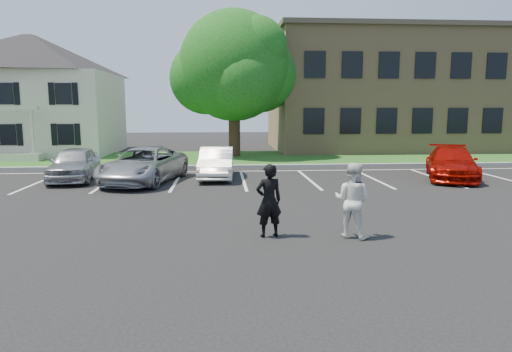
{
  "coord_description": "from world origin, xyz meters",
  "views": [
    {
      "loc": [
        -0.91,
        -10.95,
        3.07
      ],
      "look_at": [
        0.0,
        1.0,
        1.25
      ],
      "focal_mm": 32.0,
      "sensor_mm": 36.0,
      "label": 1
    }
  ],
  "objects_px": {
    "tree": "(235,69)",
    "car_red_compact": "(451,163)",
    "man_black_suit": "(269,201)",
    "car_white_sedan": "(216,163)",
    "car_silver_west": "(74,164)",
    "house": "(33,95)",
    "office_building": "(424,92)",
    "car_silver_minivan": "(144,165)",
    "man_white_shirt": "(352,200)"
  },
  "relations": [
    {
      "from": "tree",
      "to": "man_black_suit",
      "type": "xyz_separation_m",
      "value": [
        0.21,
        -17.63,
        -4.47
      ]
    },
    {
      "from": "man_black_suit",
      "to": "man_white_shirt",
      "type": "xyz_separation_m",
      "value": [
        1.95,
        -0.19,
        0.02
      ]
    },
    {
      "from": "tree",
      "to": "car_white_sedan",
      "type": "bearing_deg",
      "value": -97.53
    },
    {
      "from": "tree",
      "to": "man_black_suit",
      "type": "height_order",
      "value": "tree"
    },
    {
      "from": "house",
      "to": "man_white_shirt",
      "type": "height_order",
      "value": "house"
    },
    {
      "from": "man_black_suit",
      "to": "car_white_sedan",
      "type": "xyz_separation_m",
      "value": [
        -1.33,
        9.2,
        -0.21
      ]
    },
    {
      "from": "man_black_suit",
      "to": "car_silver_minivan",
      "type": "height_order",
      "value": "man_black_suit"
    },
    {
      "from": "car_silver_west",
      "to": "house",
      "type": "bearing_deg",
      "value": 112.44
    },
    {
      "from": "man_white_shirt",
      "to": "office_building",
      "type": "bearing_deg",
      "value": -83.78
    },
    {
      "from": "man_black_suit",
      "to": "car_silver_minivan",
      "type": "xyz_separation_m",
      "value": [
        -4.28,
        8.24,
        -0.17
      ]
    },
    {
      "from": "tree",
      "to": "man_white_shirt",
      "type": "height_order",
      "value": "tree"
    },
    {
      "from": "tree",
      "to": "car_white_sedan",
      "type": "height_order",
      "value": "tree"
    },
    {
      "from": "man_white_shirt",
      "to": "car_silver_minivan",
      "type": "xyz_separation_m",
      "value": [
        -6.23,
        8.42,
        -0.19
      ]
    },
    {
      "from": "man_white_shirt",
      "to": "car_white_sedan",
      "type": "relative_size",
      "value": 0.44
    },
    {
      "from": "office_building",
      "to": "tree",
      "type": "bearing_deg",
      "value": -161.08
    },
    {
      "from": "man_black_suit",
      "to": "car_red_compact",
      "type": "height_order",
      "value": "man_black_suit"
    },
    {
      "from": "tree",
      "to": "car_silver_west",
      "type": "height_order",
      "value": "tree"
    },
    {
      "from": "car_silver_minivan",
      "to": "office_building",
      "type": "bearing_deg",
      "value": 52.39
    },
    {
      "from": "tree",
      "to": "car_red_compact",
      "type": "relative_size",
      "value": 1.87
    },
    {
      "from": "office_building",
      "to": "car_white_sedan",
      "type": "xyz_separation_m",
      "value": [
        -15.13,
        -13.24,
        -3.49
      ]
    },
    {
      "from": "man_white_shirt",
      "to": "car_silver_minivan",
      "type": "distance_m",
      "value": 10.48
    },
    {
      "from": "car_silver_west",
      "to": "car_red_compact",
      "type": "height_order",
      "value": "car_silver_west"
    },
    {
      "from": "man_white_shirt",
      "to": "house",
      "type": "bearing_deg",
      "value": -19.81
    },
    {
      "from": "office_building",
      "to": "car_white_sedan",
      "type": "relative_size",
      "value": 5.56
    },
    {
      "from": "house",
      "to": "car_silver_west",
      "type": "height_order",
      "value": "house"
    },
    {
      "from": "tree",
      "to": "car_red_compact",
      "type": "bearing_deg",
      "value": -46.49
    },
    {
      "from": "man_black_suit",
      "to": "car_silver_west",
      "type": "height_order",
      "value": "man_black_suit"
    },
    {
      "from": "tree",
      "to": "car_white_sedan",
      "type": "xyz_separation_m",
      "value": [
        -1.11,
        -8.43,
        -4.68
      ]
    },
    {
      "from": "man_black_suit",
      "to": "car_red_compact",
      "type": "distance_m",
      "value": 11.99
    },
    {
      "from": "car_silver_west",
      "to": "man_black_suit",
      "type": "bearing_deg",
      "value": -56.1
    },
    {
      "from": "office_building",
      "to": "man_black_suit",
      "type": "bearing_deg",
      "value": -121.61
    },
    {
      "from": "man_black_suit",
      "to": "car_silver_minivan",
      "type": "bearing_deg",
      "value": -76.16
    },
    {
      "from": "house",
      "to": "man_black_suit",
      "type": "relative_size",
      "value": 5.88
    },
    {
      "from": "man_white_shirt",
      "to": "car_silver_minivan",
      "type": "bearing_deg",
      "value": -19.65
    },
    {
      "from": "car_silver_west",
      "to": "car_red_compact",
      "type": "relative_size",
      "value": 0.88
    },
    {
      "from": "office_building",
      "to": "man_black_suit",
      "type": "xyz_separation_m",
      "value": [
        -13.81,
        -22.43,
        -3.28
      ]
    },
    {
      "from": "car_silver_west",
      "to": "car_silver_minivan",
      "type": "bearing_deg",
      "value": -19.53
    },
    {
      "from": "car_white_sedan",
      "to": "car_red_compact",
      "type": "xyz_separation_m",
      "value": [
        10.06,
        -0.99,
        0.02
      ]
    },
    {
      "from": "car_silver_minivan",
      "to": "car_white_sedan",
      "type": "height_order",
      "value": "car_silver_minivan"
    },
    {
      "from": "house",
      "to": "car_red_compact",
      "type": "xyz_separation_m",
      "value": [
        21.93,
        -12.21,
        -3.15
      ]
    },
    {
      "from": "man_black_suit",
      "to": "car_red_compact",
      "type": "xyz_separation_m",
      "value": [
        8.74,
        8.2,
        -0.19
      ]
    },
    {
      "from": "car_silver_minivan",
      "to": "car_silver_west",
      "type": "bearing_deg",
      "value": 179.72
    },
    {
      "from": "tree",
      "to": "man_black_suit",
      "type": "distance_m",
      "value": 18.19
    },
    {
      "from": "car_silver_west",
      "to": "car_white_sedan",
      "type": "bearing_deg",
      "value": -3.22
    },
    {
      "from": "office_building",
      "to": "car_silver_minivan",
      "type": "xyz_separation_m",
      "value": [
        -18.08,
        -14.2,
        -3.45
      ]
    },
    {
      "from": "house",
      "to": "car_white_sedan",
      "type": "xyz_separation_m",
      "value": [
        11.87,
        -11.22,
        -3.17
      ]
    },
    {
      "from": "house",
      "to": "office_building",
      "type": "bearing_deg",
      "value": 4.28
    },
    {
      "from": "man_white_shirt",
      "to": "car_white_sedan",
      "type": "bearing_deg",
      "value": -36.87
    },
    {
      "from": "office_building",
      "to": "car_red_compact",
      "type": "height_order",
      "value": "office_building"
    },
    {
      "from": "tree",
      "to": "man_white_shirt",
      "type": "bearing_deg",
      "value": -83.07
    }
  ]
}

